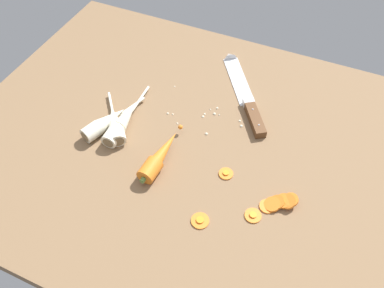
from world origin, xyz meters
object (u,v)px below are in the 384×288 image
Objects in this scene: whole_carrot at (159,157)px; carrot_slice_stray_far at (253,215)px; parsnip_mid_right at (105,123)px; parsnip_front at (115,124)px; chefs_knife at (243,89)px; carrot_slice_stack at (280,203)px; carrot_slice_stray_mid at (200,220)px; parsnip_mid_left at (122,122)px; carrot_slice_stray_near at (226,173)px.

whole_carrot is 25.63cm from carrot_slice_stray_far.
parsnip_front is at bearing 14.31° from parsnip_mid_right.
chefs_knife reaches higher than carrot_slice_stray_far.
parsnip_mid_right reaches higher than chefs_knife.
carrot_slice_stack is 2.12× the size of carrot_slice_stray_far.
carrot_slice_stray_mid is 11.60cm from carrot_slice_stray_far.
carrot_slice_stray_mid is at bearing -35.38° from whole_carrot.
parsnip_front is 44.94cm from carrot_slice_stack.
whole_carrot is 0.98× the size of parsnip_mid_right.
parsnip_mid_left is (-23.83, -25.51, 1.33)cm from chefs_knife.
chefs_knife is 3.90× the size of carrot_slice_stack.
whole_carrot reaches higher than parsnip_mid_left.
parsnip_front reaches higher than chefs_knife.
parsnip_mid_left is at bearing -133.06° from chefs_knife.
whole_carrot is at bearing 144.62° from carrot_slice_stray_mid.
carrot_slice_stray_far is at bearing -15.73° from parsnip_mid_left.
carrot_slice_stack is 18.08cm from carrot_slice_stray_mid.
carrot_slice_stack is at bearing -12.21° from carrot_slice_stray_near.
parsnip_mid_left is 6.14× the size of carrot_slice_stray_far.
carrot_slice_stray_near is (5.73, -28.47, -0.29)cm from chefs_knife.
carrot_slice_stray_mid is (-0.79, -13.75, 0.00)cm from carrot_slice_stray_near.
carrot_slice_stray_mid is 1.07× the size of carrot_slice_stray_far.
parsnip_mid_left is 43.69cm from carrot_slice_stack.
parsnip_mid_left and parsnip_mid_right have the same top height.
whole_carrot reaches higher than parsnip_front.
carrot_slice_stray_near is (30.97, -1.74, -1.62)cm from parsnip_front.
whole_carrot is 1.20× the size of parsnip_front.
carrot_slice_stack is at bearing -4.92° from parsnip_mid_right.
carrot_slice_stray_mid is at bearing -93.29° from carrot_slice_stray_near.
whole_carrot is 15.88cm from parsnip_front.
parsnip_mid_right is 4.93× the size of carrot_slice_stray_mid.
parsnip_front reaches higher than carrot_slice_stray_far.
parsnip_mid_right is (-2.53, -0.65, -0.00)cm from parsnip_front.
whole_carrot is at bearing -13.24° from parsnip_mid_right.
parsnip_mid_right is at bearing 166.76° from whole_carrot.
chefs_knife is 36.79cm from parsnip_front.
chefs_knife reaches higher than carrot_slice_stray_mid.
carrot_slice_stray_far is (15.00, -36.44, -0.29)cm from chefs_knife.
parsnip_mid_right is at bearing 175.08° from carrot_slice_stack.
carrot_slice_stray_near and carrot_slice_stray_far have the same top height.
parsnip_mid_left is 33.32cm from carrot_slice_stray_mid.
parsnip_front is 4.66× the size of carrot_slice_stray_near.
carrot_slice_stray_near is (-13.71, 2.97, -0.59)cm from carrot_slice_stack.
parsnip_mid_left is at bearing 172.19° from carrot_slice_stack.
parsnip_mid_right is at bearing 178.12° from carrot_slice_stray_near.
parsnip_front is 33.97cm from carrot_slice_stray_mid.
carrot_slice_stray_mid is (4.94, -42.22, -0.29)cm from chefs_knife.
parsnip_mid_right reaches higher than carrot_slice_stray_near.
whole_carrot is 4.82× the size of carrot_slice_stray_mid.
carrot_slice_stray_near is 0.93× the size of carrot_slice_stray_far.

